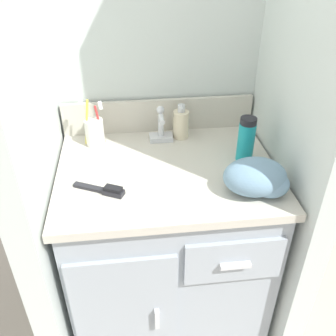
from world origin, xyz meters
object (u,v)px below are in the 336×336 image
toothbrush_cup (95,131)px  hairbrush (105,190)px  hand_towel (258,178)px  soap_dispenser (181,124)px  shaving_cream_can (246,140)px

toothbrush_cup → hairbrush: bearing=-82.2°
hairbrush → hand_towel: bearing=19.9°
soap_dispenser → hairbrush: (-0.29, -0.33, -0.05)m
shaving_cream_can → hand_towel: shaving_cream_can is taller
shaving_cream_can → hairbrush: 0.52m
soap_dispenser → hand_towel: (0.19, -0.39, -0.01)m
hairbrush → shaving_cream_can: bearing=42.1°
soap_dispenser → hairbrush: soap_dispenser is taller
soap_dispenser → hairbrush: 0.45m
shaving_cream_can → hairbrush: shaving_cream_can is taller
hand_towel → hairbrush: bearing=173.8°
toothbrush_cup → hand_towel: toothbrush_cup is taller
hairbrush → hand_towel: hand_towel is taller
soap_dispenser → shaving_cream_can: (0.20, -0.19, 0.02)m
soap_dispenser → shaving_cream_can: size_ratio=0.87×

